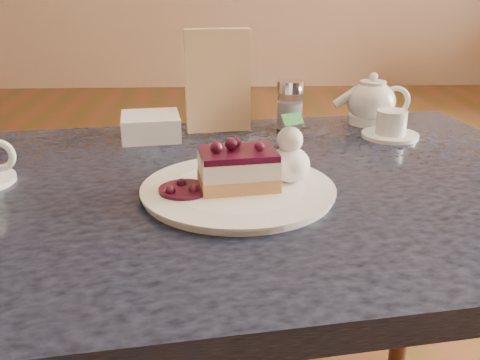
{
  "coord_description": "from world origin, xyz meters",
  "views": [
    {
      "loc": [
        -0.0,
        -0.41,
        1.06
      ],
      "look_at": [
        0.03,
        0.29,
        0.79
      ],
      "focal_mm": 40.0,
      "sensor_mm": 36.0,
      "label": 1
    }
  ],
  "objects_px": {
    "main_table": "(233,225)",
    "cheesecake_slice": "(238,169)",
    "dessert_plate": "(238,190)",
    "tea_set": "(375,108)"
  },
  "relations": [
    {
      "from": "main_table",
      "to": "cheesecake_slice",
      "type": "height_order",
      "value": "cheesecake_slice"
    },
    {
      "from": "tea_set",
      "to": "dessert_plate",
      "type": "bearing_deg",
      "value": -129.48
    },
    {
      "from": "dessert_plate",
      "to": "cheesecake_slice",
      "type": "distance_m",
      "value": 0.04
    },
    {
      "from": "main_table",
      "to": "cheesecake_slice",
      "type": "distance_m",
      "value": 0.13
    },
    {
      "from": "main_table",
      "to": "cheesecake_slice",
      "type": "relative_size",
      "value": 9.95
    },
    {
      "from": "dessert_plate",
      "to": "cheesecake_slice",
      "type": "bearing_deg",
      "value": 0.0
    },
    {
      "from": "main_table",
      "to": "cheesecake_slice",
      "type": "bearing_deg",
      "value": -90.0
    },
    {
      "from": "main_table",
      "to": "cheesecake_slice",
      "type": "xyz_separation_m",
      "value": [
        0.01,
        -0.05,
        0.12
      ]
    },
    {
      "from": "main_table",
      "to": "tea_set",
      "type": "distance_m",
      "value": 0.49
    },
    {
      "from": "cheesecake_slice",
      "to": "tea_set",
      "type": "height_order",
      "value": "tea_set"
    }
  ]
}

